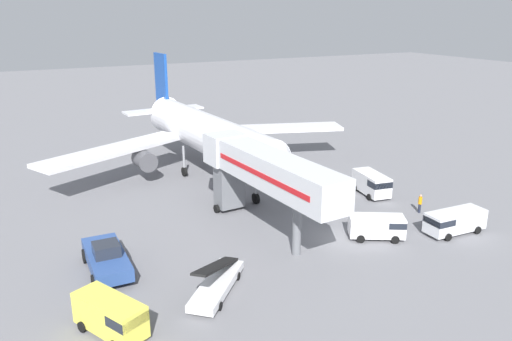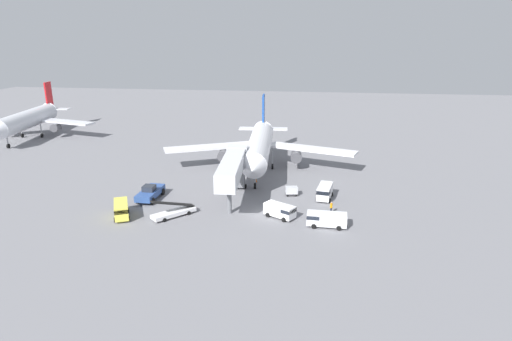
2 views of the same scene
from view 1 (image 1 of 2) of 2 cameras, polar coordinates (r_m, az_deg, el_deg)
ground_plane at (r=44.44m, az=9.42°, el=-7.54°), size 300.00×300.00×0.00m
airplane_at_gate at (r=59.74m, az=-5.75°, el=4.20°), size 38.72×34.78×13.18m
jet_bridge at (r=43.39m, az=0.55°, el=0.07°), size 4.52×18.07×7.50m
pushback_tug at (r=39.76m, az=-16.40°, el=-9.40°), size 3.00×6.85×2.43m
belt_loader_truck at (r=35.89m, az=-4.42°, el=-12.42°), size 5.91×6.22×3.21m
service_van_outer_left at (r=47.61m, az=21.27°, el=-5.28°), size 5.60×2.44×2.02m
service_van_far_left at (r=44.71m, az=13.54°, el=-6.04°), size 4.98×4.02×1.99m
service_van_near_left at (r=54.73m, az=12.88°, el=-1.40°), size 2.88×5.08×2.31m
service_van_mid_left at (r=32.63m, az=-15.89°, el=-15.32°), size 3.85×5.25×2.31m
baggage_cart_rear_left at (r=52.37m, az=7.61°, el=-2.53°), size 2.20×1.64×1.50m
ground_crew_worker_foreground at (r=51.37m, az=17.90°, el=-3.49°), size 0.46×0.46×1.85m
safety_cone_alpha at (r=54.20m, az=-2.04°, el=-2.24°), size 0.44×0.44×0.67m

